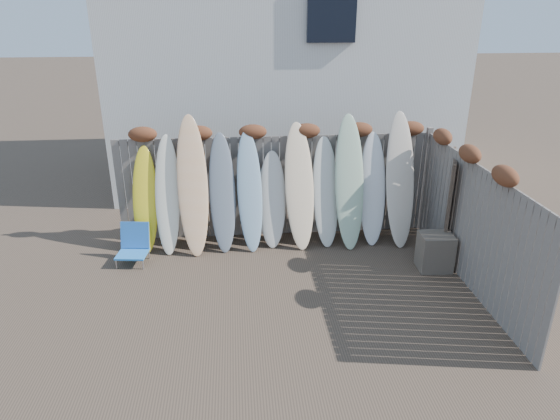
{
  "coord_description": "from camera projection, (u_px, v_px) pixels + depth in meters",
  "views": [
    {
      "loc": [
        -0.72,
        -6.71,
        4.29
      ],
      "look_at": [
        0.0,
        1.2,
        1.0
      ],
      "focal_mm": 32.0,
      "sensor_mm": 36.0,
      "label": 1
    }
  ],
  "objects": [
    {
      "name": "wooden_crate",
      "position": [
        435.0,
        252.0,
        8.62
      ],
      "size": [
        0.58,
        0.49,
        0.65
      ],
      "primitive_type": "cube",
      "rotation": [
        0.0,
        0.0,
        -0.05
      ],
      "color": "brown",
      "rests_on": "ground"
    },
    {
      "name": "surfboard_4",
      "position": [
        250.0,
        192.0,
        9.2
      ],
      "size": [
        0.52,
        0.8,
        2.17
      ],
      "primitive_type": "ellipsoid",
      "rotation": [
        -0.31,
        0.0,
        0.08
      ],
      "color": "#81A2BB",
      "rests_on": "ground"
    },
    {
      "name": "surfboard_9",
      "position": [
        373.0,
        189.0,
        9.45
      ],
      "size": [
        0.55,
        0.77,
        2.08
      ],
      "primitive_type": "ellipsoid",
      "rotation": [
        -0.31,
        0.0,
        -0.08
      ],
      "color": "white",
      "rests_on": "ground"
    },
    {
      "name": "surfboard_7",
      "position": [
        326.0,
        192.0,
        9.39
      ],
      "size": [
        0.52,
        0.74,
        2.02
      ],
      "primitive_type": "ellipsoid",
      "rotation": [
        -0.31,
        0.0,
        0.05
      ],
      "color": "silver",
      "rests_on": "ground"
    },
    {
      "name": "right_fence",
      "position": [
        473.0,
        218.0,
        7.92
      ],
      "size": [
        0.28,
        4.4,
        2.24
      ],
      "color": "slate",
      "rests_on": "ground"
    },
    {
      "name": "surfboard_1",
      "position": [
        168.0,
        195.0,
        9.09
      ],
      "size": [
        0.49,
        0.77,
        2.12
      ],
      "primitive_type": "ellipsoid",
      "rotation": [
        -0.31,
        0.0,
        -0.06
      ],
      "color": "white",
      "rests_on": "ground"
    },
    {
      "name": "beach_chair",
      "position": [
        134.0,
        245.0,
        8.89
      ],
      "size": [
        0.58,
        0.61,
        0.68
      ],
      "color": "#297BD1",
      "rests_on": "ground"
    },
    {
      "name": "surfboard_2",
      "position": [
        193.0,
        186.0,
        9.01
      ],
      "size": [
        0.61,
        0.9,
        2.48
      ],
      "primitive_type": "ellipsoid",
      "rotation": [
        -0.31,
        0.0,
        0.07
      ],
      "color": "#FFD775",
      "rests_on": "ground"
    },
    {
      "name": "surfboard_3",
      "position": [
        222.0,
        193.0,
        9.17
      ],
      "size": [
        0.51,
        0.77,
        2.14
      ],
      "primitive_type": "ellipsoid",
      "rotation": [
        -0.31,
        0.0,
        0.04
      ],
      "color": "slate",
      "rests_on": "ground"
    },
    {
      "name": "surfboard_8",
      "position": [
        349.0,
        182.0,
        9.27
      ],
      "size": [
        0.54,
        0.85,
        2.43
      ],
      "primitive_type": "ellipsoid",
      "rotation": [
        -0.31,
        0.0,
        -0.01
      ],
      "color": "#ACCAA8",
      "rests_on": "ground"
    },
    {
      "name": "surfboard_6",
      "position": [
        299.0,
        187.0,
        9.27
      ],
      "size": [
        0.61,
        0.85,
        2.29
      ],
      "primitive_type": "ellipsoid",
      "rotation": [
        -0.31,
        0.0,
        0.09
      ],
      "color": "#FBDBB1",
      "rests_on": "ground"
    },
    {
      "name": "back_fence",
      "position": [
        277.0,
        178.0,
        9.63
      ],
      "size": [
        6.05,
        0.28,
        2.24
      ],
      "color": "slate",
      "rests_on": "ground"
    },
    {
      "name": "lattice_panel",
      "position": [
        448.0,
        205.0,
        9.02
      ],
      "size": [
        0.53,
        1.16,
        1.85
      ],
      "primitive_type": "cube",
      "rotation": [
        0.0,
        0.0,
        -0.4
      ],
      "color": "brown",
      "rests_on": "ground"
    },
    {
      "name": "house",
      "position": [
        281.0,
        50.0,
        12.67
      ],
      "size": [
        8.5,
        5.5,
        6.33
      ],
      "color": "silver",
      "rests_on": "ground"
    },
    {
      "name": "surfboard_0",
      "position": [
        145.0,
        200.0,
        9.15
      ],
      "size": [
        0.49,
        0.7,
        1.91
      ],
      "primitive_type": "ellipsoid",
      "rotation": [
        -0.31,
        0.0,
        -0.05
      ],
      "color": "yellow",
      "rests_on": "ground"
    },
    {
      "name": "ground",
      "position": [
        287.0,
        297.0,
        7.88
      ],
      "size": [
        80.0,
        80.0,
        0.0
      ],
      "primitive_type": "plane",
      "color": "#493A2D"
    },
    {
      "name": "surfboard_10",
      "position": [
        400.0,
        180.0,
        9.34
      ],
      "size": [
        0.55,
        0.87,
        2.47
      ],
      "primitive_type": "ellipsoid",
      "rotation": [
        -0.31,
        0.0,
        -0.02
      ],
      "color": "beige",
      "rests_on": "ground"
    },
    {
      "name": "surfboard_5",
      "position": [
        272.0,
        200.0,
        9.36
      ],
      "size": [
        0.55,
        0.67,
        1.77
      ],
      "primitive_type": "ellipsoid",
      "rotation": [
        -0.31,
        0.0,
        -0.07
      ],
      "color": "silver",
      "rests_on": "ground"
    }
  ]
}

